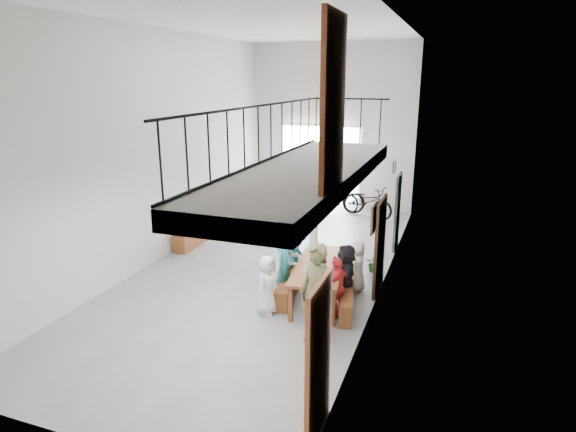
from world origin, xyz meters
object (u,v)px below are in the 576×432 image
at_px(oak_barrel, 265,195).
at_px(bench_inner, 290,285).
at_px(side_bench, 196,234).
at_px(serving_counter, 280,191).
at_px(bicycle_near, 367,201).
at_px(tasting_table, 320,268).
at_px(host_standing, 316,295).

bearing_deg(oak_barrel, bench_inner, -63.62).
bearing_deg(side_bench, serving_counter, 80.75).
height_order(bench_inner, side_bench, side_bench).
relative_size(serving_counter, bicycle_near, 1.03).
height_order(tasting_table, host_standing, host_standing).
bearing_deg(bicycle_near, serving_counter, 105.67).
xyz_separation_m(side_bench, host_standing, (4.56, -3.85, 0.64)).
bearing_deg(oak_barrel, serving_counter, 26.76).
bearing_deg(serving_counter, oak_barrel, -151.63).
bearing_deg(serving_counter, host_standing, -64.15).
relative_size(bench_inner, serving_counter, 0.92).
bearing_deg(oak_barrel, host_standing, -62.32).
distance_m(oak_barrel, serving_counter, 0.57).
xyz_separation_m(oak_barrel, host_standing, (4.30, -8.20, 0.49)).
distance_m(serving_counter, bicycle_near, 3.17).
bearing_deg(host_standing, tasting_table, 128.23).
relative_size(tasting_table, serving_counter, 1.22).
distance_m(tasting_table, oak_barrel, 7.70).
bearing_deg(bench_inner, side_bench, 140.80).
height_order(bench_inner, bicycle_near, bicycle_near).
xyz_separation_m(side_bench, serving_counter, (0.75, 4.61, 0.27)).
height_order(oak_barrel, host_standing, host_standing).
distance_m(side_bench, oak_barrel, 4.37).
bearing_deg(bench_inner, tasting_table, -14.63).
relative_size(side_bench, bicycle_near, 0.94).
bearing_deg(host_standing, oak_barrel, 142.21).
relative_size(oak_barrel, serving_counter, 0.41).
relative_size(tasting_table, bicycle_near, 1.25).
xyz_separation_m(bench_inner, bicycle_near, (0.40, 6.39, 0.30)).
xyz_separation_m(bench_inner, host_standing, (1.06, -1.67, 0.68)).
distance_m(side_bench, serving_counter, 4.67).
distance_m(serving_counter, host_standing, 9.28).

